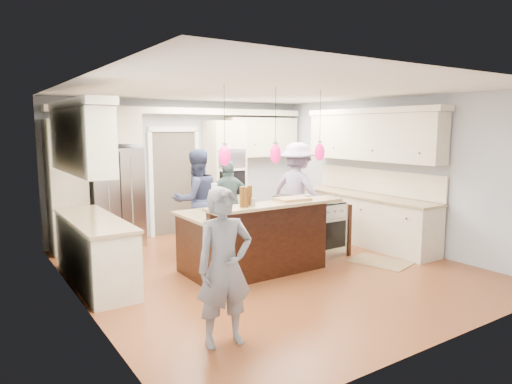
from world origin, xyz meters
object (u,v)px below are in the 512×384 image
person_bar_end (224,267)px  person_far_left (196,200)px  island_range (319,228)px  refrigerator (115,198)px  kitchen_island (253,239)px

person_bar_end → person_far_left: size_ratio=0.89×
island_range → refrigerator: bearing=137.4°
person_far_left → person_bar_end: bearing=67.6°
kitchen_island → island_range: 1.41m
person_bar_end → kitchen_island: bearing=58.6°
refrigerator → island_range: refrigerator is taller
person_bar_end → person_far_left: (1.37, 3.40, 0.10)m
kitchen_island → island_range: kitchen_island is taller
person_far_left → island_range: bearing=137.1°
kitchen_island → person_far_left: size_ratio=1.17×
island_range → person_far_left: 2.20m
person_bar_end → island_range: bearing=41.6°
kitchen_island → person_bar_end: person_bar_end is taller
refrigerator → island_range: 3.71m
refrigerator → person_bar_end: 4.45m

